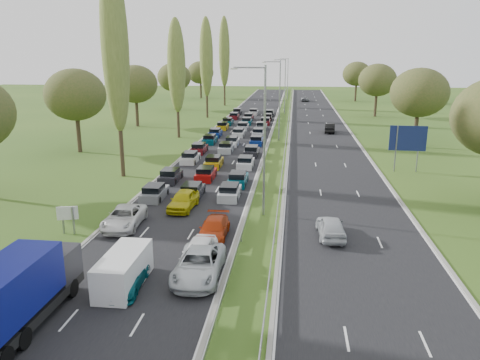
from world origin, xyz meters
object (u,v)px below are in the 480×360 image
(direction_sign, at_px, (408,140))
(info_sign, at_px, (68,216))
(blue_lorry, at_px, (18,292))
(white_van_rear, at_px, (125,268))
(near_car_2, at_px, (124,217))

(direction_sign, bearing_deg, info_sign, -141.91)
(blue_lorry, distance_m, white_van_rear, 5.94)
(direction_sign, bearing_deg, near_car_2, -140.64)
(near_car_2, relative_size, direction_sign, 1.03)
(white_van_rear, bearing_deg, direction_sign, 53.80)
(blue_lorry, bearing_deg, direction_sign, 54.21)
(white_van_rear, relative_size, direction_sign, 0.95)
(white_van_rear, relative_size, info_sign, 2.35)
(blue_lorry, height_order, white_van_rear, blue_lorry)
(direction_sign, bearing_deg, blue_lorry, -126.23)
(near_car_2, relative_size, info_sign, 2.56)
(info_sign, distance_m, direction_sign, 36.66)
(info_sign, height_order, direction_sign, direction_sign)
(near_car_2, bearing_deg, info_sign, -155.25)
(white_van_rear, xyz_separation_m, direction_sign, (21.88, 29.74, 2.55))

